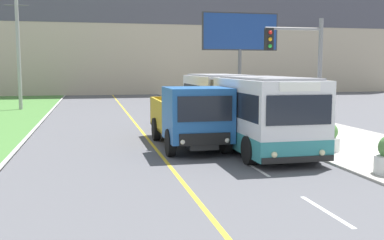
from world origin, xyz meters
name	(u,v)px	position (x,y,z in m)	size (l,w,h in m)	color
city_bus	(238,108)	(3.96, 17.90, 1.52)	(2.73, 12.44, 2.99)	silver
dump_truck	(192,118)	(1.43, 16.21, 1.31)	(2.49, 6.70, 2.59)	black
utility_pole_far	(18,50)	(-8.04, 36.26, 4.69)	(1.80, 0.28, 9.26)	#9E9E99
traffic_light_mast	(303,69)	(5.13, 13.96, 3.31)	(2.28, 0.32, 5.16)	slate
billboard_large	(240,36)	(7.71, 28.82, 5.56)	(5.47, 0.24, 7.15)	#59595B
planter_round_second	(329,139)	(6.49, 14.31, 0.58)	(0.87, 0.87, 1.13)	silver
planter_round_third	(285,126)	(6.38, 18.16, 0.58)	(0.94, 0.94, 1.13)	silver
planter_round_far	(255,117)	(6.33, 22.01, 0.59)	(0.87, 0.87, 1.15)	silver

